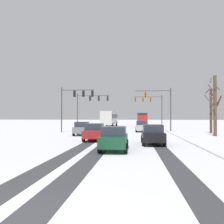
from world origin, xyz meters
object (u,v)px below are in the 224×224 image
object	(u,v)px
car_dark_green_fifth	(114,138)
car_red_third	(95,132)
traffic_signal_near_left	(74,99)
bare_tree_sidewalk_mid	(215,105)
bus_oncoming	(110,117)
traffic_signal_near_right	(161,102)
traffic_signal_far_left	(90,103)
car_grey_second	(82,128)
car_black_fourth	(153,134)
box_truck_delivery	(142,119)
bare_tree_sidewalk_far	(211,109)
traffic_signal_far_right	(151,104)
car_silver_lead	(142,126)

from	to	relation	value
car_dark_green_fifth	car_red_third	bearing A→B (deg)	110.22
traffic_signal_near_left	bare_tree_sidewalk_mid	bearing A→B (deg)	-17.70
bus_oncoming	bare_tree_sidewalk_mid	world-z (taller)	bare_tree_sidewalk_mid
traffic_signal_near_right	traffic_signal_far_left	distance (m)	14.40
traffic_signal_near_right	car_grey_second	xyz separation A→B (m)	(-10.22, -7.58, -3.57)
traffic_signal_near_left	car_black_fourth	distance (m)	18.29
traffic_signal_near_right	box_truck_delivery	bearing A→B (deg)	96.60
traffic_signal_near_right	traffic_signal_near_left	world-z (taller)	same
traffic_signal_near_right	bare_tree_sidewalk_far	distance (m)	7.04
box_truck_delivery	bare_tree_sidewalk_mid	xyz separation A→B (m)	(7.55, -26.50, 1.98)
traffic_signal_near_left	car_grey_second	bearing A→B (deg)	-67.18
box_truck_delivery	bus_oncoming	bearing A→B (deg)	177.30
bare_tree_sidewalk_mid	bare_tree_sidewalk_far	world-z (taller)	bare_tree_sidewalk_mid
car_black_fourth	bus_oncoming	bearing A→B (deg)	101.43
traffic_signal_near_left	traffic_signal_far_right	size ratio (longest dim) A/B	1.00
car_dark_green_fifth	box_truck_delivery	size ratio (longest dim) A/B	0.55
traffic_signal_far_left	car_red_third	size ratio (longest dim) A/B	1.58
traffic_signal_near_left	bus_oncoming	xyz separation A→B (m)	(2.95, 21.12, -2.76)
traffic_signal_near_left	car_silver_lead	bearing A→B (deg)	9.07
traffic_signal_far_left	car_grey_second	distance (m)	16.04
car_black_fourth	car_silver_lead	bearing A→B (deg)	91.62
car_silver_lead	bare_tree_sidewalk_mid	xyz separation A→B (m)	(8.21, -7.28, 2.80)
car_silver_lead	car_black_fourth	bearing A→B (deg)	-88.38
car_silver_lead	car_red_third	world-z (taller)	same
traffic_signal_far_left	car_grey_second	xyz separation A→B (m)	(1.85, -15.43, -3.97)
traffic_signal_near_left	traffic_signal_far_left	bearing A→B (deg)	87.12
bare_tree_sidewalk_far	car_black_fourth	bearing A→B (deg)	-122.13
car_black_fourth	car_dark_green_fifth	distance (m)	4.84
traffic_signal_far_right	car_red_third	size ratio (longest dim) A/B	1.58
bare_tree_sidewalk_far	car_silver_lead	bearing A→B (deg)	166.32
traffic_signal_near_left	bare_tree_sidewalk_mid	world-z (taller)	bare_tree_sidewalk_mid
car_black_fourth	box_truck_delivery	bearing A→B (deg)	89.67
car_dark_green_fifth	bare_tree_sidewalk_mid	distance (m)	16.90
car_grey_second	bare_tree_sidewalk_far	bearing A→B (deg)	16.36
traffic_signal_far_left	car_black_fourth	world-z (taller)	traffic_signal_far_left
car_black_fourth	bare_tree_sidewalk_far	size ratio (longest dim) A/B	0.62
traffic_signal_far_left	bare_tree_sidewalk_mid	distance (m)	23.42
traffic_signal_far_right	car_black_fourth	xyz separation A→B (m)	(-1.61, -28.47, -3.96)
traffic_signal_far_left	car_dark_green_fifth	xyz separation A→B (m)	(6.84, -28.43, -3.97)
traffic_signal_far_right	bare_tree_sidewalk_mid	bearing A→B (deg)	-72.54
car_grey_second	car_black_fourth	xyz separation A→B (m)	(7.85, -9.10, 0.00)
traffic_signal_far_right	traffic_signal_far_left	size ratio (longest dim) A/B	1.00
traffic_signal_near_right	bus_oncoming	xyz separation A→B (m)	(-9.61, 19.12, -2.39)
box_truck_delivery	bare_tree_sidewalk_mid	bearing A→B (deg)	-74.09
bare_tree_sidewalk_mid	traffic_signal_far_right	bearing A→B (deg)	107.46
traffic_signal_near_left	car_red_third	world-z (taller)	traffic_signal_near_left
traffic_signal_far_right	car_red_third	xyz separation A→B (m)	(-6.87, -25.87, -3.96)
traffic_signal_near_left	box_truck_delivery	size ratio (longest dim) A/B	0.87
car_red_third	bare_tree_sidewalk_mid	distance (m)	14.74
car_red_third	bare_tree_sidewalk_mid	world-z (taller)	bare_tree_sidewalk_mid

